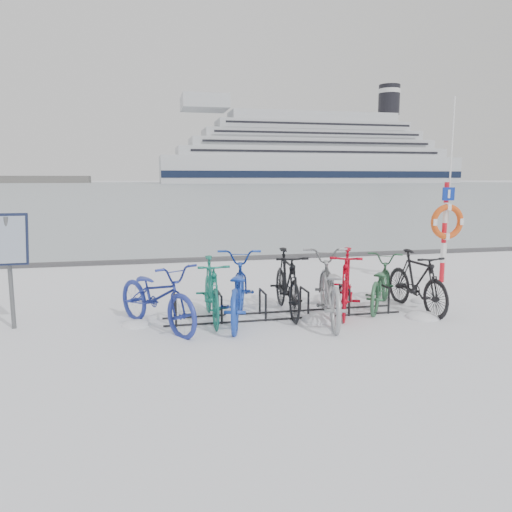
% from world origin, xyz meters
% --- Properties ---
extents(ground, '(900.00, 900.00, 0.00)m').
position_xyz_m(ground, '(0.00, 0.00, 0.00)').
color(ground, white).
rests_on(ground, ground).
extents(ice_sheet, '(400.00, 298.00, 0.02)m').
position_xyz_m(ice_sheet, '(0.00, 155.00, 0.01)').
color(ice_sheet, '#9DA9B1').
rests_on(ice_sheet, ground).
extents(quay_edge, '(400.00, 0.25, 0.10)m').
position_xyz_m(quay_edge, '(0.00, 5.90, 0.05)').
color(quay_edge, '#3F3F42').
rests_on(quay_edge, ground).
extents(bike_rack, '(4.00, 0.48, 0.46)m').
position_xyz_m(bike_rack, '(0.00, 0.00, 0.18)').
color(bike_rack, black).
rests_on(bike_rack, ground).
extents(info_board, '(0.60, 0.24, 1.78)m').
position_xyz_m(info_board, '(-4.25, 0.20, 1.28)').
color(info_board, '#595B5E').
rests_on(info_board, ground).
extents(lifebuoy_station, '(0.77, 0.22, 4.01)m').
position_xyz_m(lifebuoy_station, '(4.20, 1.88, 1.35)').
color(lifebuoy_station, red).
rests_on(lifebuoy_station, ground).
extents(cruise_ferry, '(139.59, 26.32, 45.87)m').
position_xyz_m(cruise_ferry, '(72.87, 217.65, 12.49)').
color(cruise_ferry, silver).
rests_on(cruise_ferry, ground).
extents(bike_0, '(1.67, 2.12, 1.07)m').
position_xyz_m(bike_0, '(-2.08, -0.18, 0.54)').
color(bike_0, navy).
rests_on(bike_0, ground).
extents(bike_1, '(0.52, 1.76, 1.06)m').
position_xyz_m(bike_1, '(-1.20, 0.06, 0.53)').
color(bike_1, '#156C58').
rests_on(bike_1, ground).
extents(bike_2, '(1.24, 2.26, 1.12)m').
position_xyz_m(bike_2, '(-0.80, -0.08, 0.56)').
color(bike_2, '#1B40B1').
rests_on(bike_2, ground).
extents(bike_3, '(0.66, 1.91, 1.13)m').
position_xyz_m(bike_3, '(0.11, 0.20, 0.56)').
color(bike_3, black).
rests_on(bike_3, ground).
extents(bike_4, '(1.23, 2.29, 1.14)m').
position_xyz_m(bike_4, '(0.67, -0.32, 0.57)').
color(bike_4, '#919598').
rests_on(bike_4, ground).
extents(bike_5, '(1.26, 1.93, 1.13)m').
position_xyz_m(bike_5, '(1.12, 0.04, 0.56)').
color(bike_5, '#B70518').
rests_on(bike_5, ground).
extents(bike_6, '(1.56, 1.86, 0.96)m').
position_xyz_m(bike_6, '(1.86, 0.24, 0.48)').
color(bike_6, '#2C5F3D').
rests_on(bike_6, ground).
extents(bike_7, '(0.63, 1.82, 1.08)m').
position_xyz_m(bike_7, '(2.40, -0.06, 0.54)').
color(bike_7, black).
rests_on(bike_7, ground).
extents(snow_drifts, '(5.67, 1.83, 0.21)m').
position_xyz_m(snow_drifts, '(0.73, -0.00, 0.00)').
color(snow_drifts, white).
rests_on(snow_drifts, ground).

